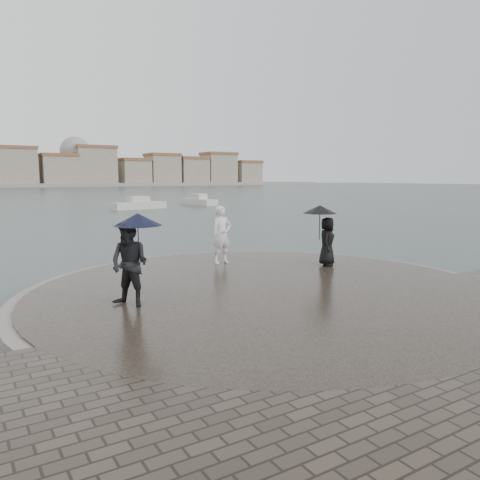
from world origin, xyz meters
TOP-DOWN VIEW (x-y plane):
  - ground at (0.00, 0.00)m, footprint 400.00×400.00m
  - kerb_ring at (0.00, 3.50)m, footprint 12.50×12.50m
  - quay_tip at (0.00, 3.50)m, footprint 11.90×11.90m
  - statue at (0.71, 7.12)m, footprint 0.72×0.49m
  - visitor_left at (-3.50, 3.68)m, footprint 1.35×1.23m
  - visitor_right at (3.31, 5.02)m, footprint 1.25×1.10m
  - boats at (3.91, 38.96)m, footprint 36.26×11.12m

SIDE VIEW (x-z plane):
  - ground at x=0.00m, z-range 0.00..0.00m
  - kerb_ring at x=0.00m, z-range 0.00..0.32m
  - quay_tip at x=0.00m, z-range 0.00..0.36m
  - boats at x=3.91m, z-range -0.37..1.13m
  - statue at x=0.71m, z-range 0.36..2.27m
  - visitor_right at x=3.31m, z-range 0.53..2.48m
  - visitor_left at x=-3.50m, z-range 0.49..2.53m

